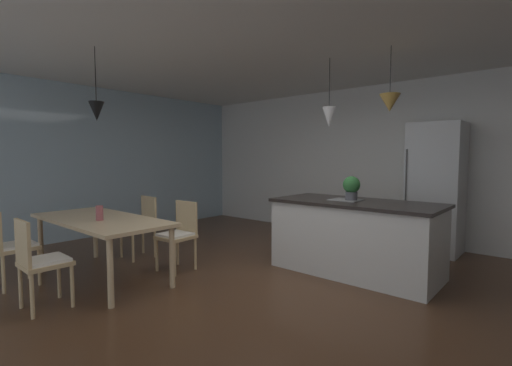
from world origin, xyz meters
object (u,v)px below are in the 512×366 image
at_px(vase_on_dining_table, 100,213).
at_px(potted_plant_on_island, 351,187).
at_px(kitchen_island, 355,236).
at_px(refrigerator, 435,188).
at_px(dining_table, 100,223).
at_px(chair_near_right, 40,260).
at_px(chair_far_left, 141,224).
at_px(chair_near_left, 10,245).
at_px(chair_far_right, 179,233).

bearing_deg(vase_on_dining_table, potted_plant_on_island, 48.18).
relative_size(kitchen_island, refrigerator, 1.03).
relative_size(dining_table, vase_on_dining_table, 11.78).
distance_m(kitchen_island, vase_on_dining_table, 3.06).
xyz_separation_m(chair_near_right, kitchen_island, (1.76, 2.96, -0.01)).
xyz_separation_m(chair_near_right, refrigerator, (2.24, 4.64, 0.50)).
bearing_deg(dining_table, chair_near_right, -60.84).
bearing_deg(chair_near_right, chair_far_left, 119.13).
bearing_deg(chair_near_left, chair_near_right, 0.00).
height_order(chair_far_left, chair_near_left, same).
bearing_deg(refrigerator, chair_near_left, -124.08).
height_order(chair_near_right, chair_far_right, same).
relative_size(chair_far_left, refrigerator, 0.45).
height_order(kitchen_island, potted_plant_on_island, potted_plant_on_island).
height_order(chair_far_right, kitchen_island, kitchen_island).
height_order(refrigerator, vase_on_dining_table, refrigerator).
xyz_separation_m(dining_table, chair_near_right, (0.45, -0.80, -0.18)).
bearing_deg(chair_far_left, potted_plant_on_island, 27.52).
bearing_deg(chair_near_left, dining_table, 60.82).
relative_size(chair_near_left, kitchen_island, 0.43).
bearing_deg(chair_far_left, chair_near_right, -60.87).
bearing_deg(chair_near_right, potted_plant_on_island, 60.09).
bearing_deg(potted_plant_on_island, dining_table, -134.93).
height_order(kitchen_island, refrigerator, refrigerator).
distance_m(refrigerator, vase_on_dining_table, 4.67).
height_order(dining_table, chair_far_left, chair_far_left).
height_order(dining_table, chair_far_right, chair_far_right).
distance_m(chair_far_right, vase_on_dining_table, 0.99).
distance_m(dining_table, chair_far_left, 0.94).
distance_m(chair_near_left, chair_far_right, 1.84).
distance_m(chair_near_right, chair_near_left, 0.90).
distance_m(chair_far_right, refrigerator, 3.81).
bearing_deg(dining_table, vase_on_dining_table, -27.52).
bearing_deg(chair_near_left, refrigerator, 55.92).
bearing_deg(kitchen_island, chair_far_left, -153.01).
relative_size(chair_far_left, potted_plant_on_island, 2.84).
distance_m(chair_far_left, chair_near_left, 1.61).
bearing_deg(refrigerator, chair_far_right, -126.51).
height_order(dining_table, kitchen_island, kitchen_island).
height_order(dining_table, refrigerator, refrigerator).
bearing_deg(chair_near_left, chair_far_right, 60.90).
relative_size(chair_far_left, kitchen_island, 0.43).
distance_m(dining_table, chair_near_left, 0.94).
xyz_separation_m(potted_plant_on_island, vase_on_dining_table, (-2.00, -2.23, -0.27)).
distance_m(chair_near_right, chair_far_left, 1.84).
xyz_separation_m(dining_table, vase_on_dining_table, (0.15, -0.08, 0.15)).
xyz_separation_m(chair_far_right, potted_plant_on_island, (1.71, 1.35, 0.60)).
xyz_separation_m(chair_far_left, chair_far_right, (0.89, -0.00, 0.00)).
relative_size(chair_far_left, chair_far_right, 1.00).
xyz_separation_m(dining_table, chair_far_right, (0.45, 0.80, -0.18)).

